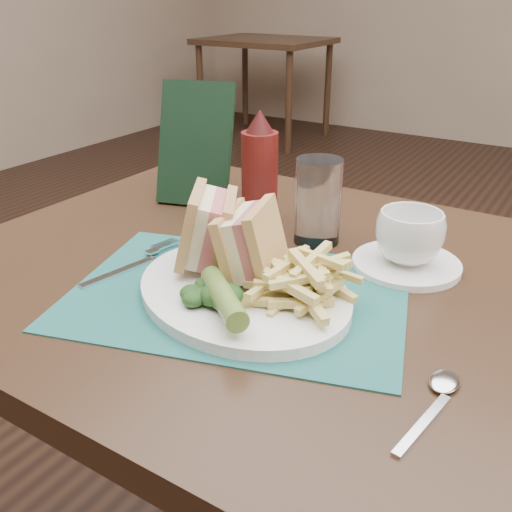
{
  "coord_description": "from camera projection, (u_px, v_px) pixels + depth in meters",
  "views": [
    {
      "loc": [
        0.38,
        -1.12,
        1.11
      ],
      "look_at": [
        0.03,
        -0.57,
        0.8
      ],
      "focal_mm": 40.0,
      "sensor_mm": 36.0,
      "label": 1
    }
  ],
  "objects": [
    {
      "name": "floor",
      "position": [
        361.0,
        447.0,
        1.51
      ],
      "size": [
        7.0,
        7.0,
        0.0
      ],
      "primitive_type": "plane",
      "color": "black",
      "rests_on": "ground"
    },
    {
      "name": "table_main",
      "position": [
        263.0,
        461.0,
        0.97
      ],
      "size": [
        0.9,
        0.75,
        0.75
      ],
      "primitive_type": null,
      "color": "black",
      "rests_on": "ground"
    },
    {
      "name": "table_bg_left",
      "position": [
        265.0,
        89.0,
        4.44
      ],
      "size": [
        0.9,
        0.75,
        0.75
      ],
      "primitive_type": null,
      "color": "black",
      "rests_on": "ground"
    },
    {
      "name": "placemat",
      "position": [
        238.0,
        294.0,
        0.73
      ],
      "size": [
        0.49,
        0.41,
        0.0
      ],
      "primitive_type": "cube",
      "rotation": [
        0.0,
        0.0,
        0.29
      ],
      "color": "#1A5551",
      "rests_on": "table_main"
    },
    {
      "name": "plate",
      "position": [
        243.0,
        292.0,
        0.72
      ],
      "size": [
        0.37,
        0.33,
        0.01
      ],
      "primitive_type": null,
      "rotation": [
        0.0,
        0.0,
        -0.36
      ],
      "color": "white",
      "rests_on": "placemat"
    },
    {
      "name": "sandwich_half_a",
      "position": [
        191.0,
        228.0,
        0.75
      ],
      "size": [
        0.12,
        0.13,
        0.11
      ],
      "primitive_type": null,
      "rotation": [
        0.0,
        0.24,
        0.54
      ],
      "color": "tan",
      "rests_on": "plate"
    },
    {
      "name": "sandwich_half_b",
      "position": [
        235.0,
        239.0,
        0.72
      ],
      "size": [
        0.1,
        0.11,
        0.1
      ],
      "primitive_type": null,
      "rotation": [
        0.0,
        -0.24,
        0.26
      ],
      "color": "tan",
      "rests_on": "plate"
    },
    {
      "name": "kale_garnish",
      "position": [
        217.0,
        297.0,
        0.66
      ],
      "size": [
        0.11,
        0.08,
        0.03
      ],
      "primitive_type": null,
      "color": "#163513",
      "rests_on": "plate"
    },
    {
      "name": "pickle_spear",
      "position": [
        224.0,
        297.0,
        0.64
      ],
      "size": [
        0.11,
        0.1,
        0.03
      ],
      "primitive_type": "cylinder",
      "rotation": [
        1.54,
        0.0,
        0.87
      ],
      "color": "#4F712B",
      "rests_on": "plate"
    },
    {
      "name": "fries_pile",
      "position": [
        305.0,
        273.0,
        0.68
      ],
      "size": [
        0.18,
        0.2,
        0.06
      ],
      "primitive_type": null,
      "color": "#D7C26B",
      "rests_on": "plate"
    },
    {
      "name": "fork",
      "position": [
        134.0,
        261.0,
        0.8
      ],
      "size": [
        0.07,
        0.17,
        0.01
      ],
      "primitive_type": null,
      "rotation": [
        0.0,
        0.0,
        -0.19
      ],
      "color": "silver",
      "rests_on": "placemat"
    },
    {
      "name": "spoon",
      "position": [
        431.0,
        406.0,
        0.53
      ],
      "size": [
        0.06,
        0.15,
        0.01
      ],
      "primitive_type": null,
      "rotation": [
        0.0,
        0.0,
        -0.15
      ],
      "color": "silver",
      "rests_on": "table_main"
    },
    {
      "name": "saucer",
      "position": [
        406.0,
        264.0,
        0.8
      ],
      "size": [
        0.17,
        0.17,
        0.01
      ],
      "primitive_type": "cylinder",
      "rotation": [
        0.0,
        0.0,
        -0.17
      ],
      "color": "white",
      "rests_on": "table_main"
    },
    {
      "name": "coffee_cup",
      "position": [
        410.0,
        237.0,
        0.78
      ],
      "size": [
        0.13,
        0.13,
        0.07
      ],
      "primitive_type": "imported",
      "rotation": [
        0.0,
        0.0,
        1.04
      ],
      "color": "white",
      "rests_on": "saucer"
    },
    {
      "name": "drinking_glass",
      "position": [
        318.0,
        202.0,
        0.85
      ],
      "size": [
        0.08,
        0.08,
        0.13
      ],
      "primitive_type": "cylinder",
      "rotation": [
        0.0,
        0.0,
        -0.08
      ],
      "color": "white",
      "rests_on": "table_main"
    },
    {
      "name": "ketchup_bottle",
      "position": [
        260.0,
        168.0,
        0.92
      ],
      "size": [
        0.08,
        0.08,
        0.19
      ],
      "primitive_type": null,
      "rotation": [
        0.0,
        0.0,
        -0.38
      ],
      "color": "#51100E",
      "rests_on": "table_main"
    },
    {
      "name": "check_presenter",
      "position": [
        195.0,
        144.0,
        1.0
      ],
      "size": [
        0.15,
        0.11,
        0.21
      ],
      "primitive_type": "cube",
      "rotation": [
        -0.31,
        0.0,
        0.29
      ],
      "color": "black",
      "rests_on": "table_main"
    }
  ]
}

